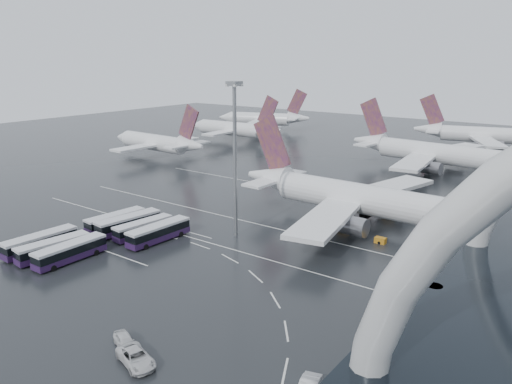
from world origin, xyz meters
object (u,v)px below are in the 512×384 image
Objects in this scene: bus_row_near_a at (115,220)px; bus_row_far_b at (53,248)px; airliner_main at (365,200)px; bus_row_near_c at (143,228)px; jet_remote_mid at (236,129)px; gse_cart_belly_e at (388,214)px; bus_row_far_a at (40,242)px; van_curve_a at (136,358)px; airliner_gate_b at (438,154)px; jet_remote_west at (159,143)px; jet_remote_far at (265,119)px; bus_row_near_b at (128,223)px; gse_cart_belly_a at (380,240)px; gse_cart_belly_b at (441,226)px; airliner_gate_c at (488,135)px; gse_cart_belly_d at (466,240)px; bus_row_far_c at (70,251)px; gse_cart_belly_c at (343,229)px; floodlight_mast at (235,142)px; bus_row_near_d at (159,232)px.

bus_row_near_a is 16.32m from bus_row_far_b.
bus_row_near_c is (-31.38, -31.35, -3.59)m from airliner_main.
jet_remote_mid is 106.45m from gse_cart_belly_e.
bus_row_far_a is 2.18× the size of van_curve_a.
airliner_gate_b reaches higher than jet_remote_west.
airliner_gate_b is at bearing -16.85° from bus_row_far_a.
airliner_gate_b is 97.91m from bus_row_near_a.
bus_row_near_b is (61.14, -132.36, -3.17)m from jet_remote_far.
bus_row_near_b is 6.65× the size of gse_cart_belly_a.
bus_row_near_c is at bearing -139.21° from gse_cart_belly_b.
airliner_gate_c is 9.04× the size of van_curve_a.
gse_cart_belly_a is 16.28m from gse_cart_belly_e.
airliner_gate_c reaches higher than jet_remote_west.
bus_row_far_a is at bearing 95.38° from bus_row_far_b.
jet_remote_far reaches higher than bus_row_near_b.
gse_cart_belly_e is (-4.74, 15.57, 0.11)m from gse_cart_belly_a.
bus_row_near_a is 5.13× the size of gse_cart_belly_d.
gse_cart_belly_b is (13.59, 67.27, -0.31)m from van_curve_a.
gse_cart_belly_e is (37.74, 39.17, -1.14)m from bus_row_near_b.
bus_row_far_a is 1.03× the size of bus_row_far_c.
bus_row_far_b is at bearing -124.43° from gse_cart_belly_e.
airliner_gate_c is at bearing -10.61° from bus_row_near_a.
jet_remote_far is 3.39× the size of bus_row_far_b.
bus_row_near_a is at bearing -145.70° from gse_cart_belly_c.
bus_row_near_a is at bearing -153.66° from floodlight_mast.
van_curve_a is at bearing -134.21° from bus_row_near_d.
floodlight_mast is (69.77, -45.17, 13.49)m from jet_remote_west.
jet_remote_west reaches higher than bus_row_far_a.
gse_cart_belly_b is at bearing -44.64° from bus_row_near_b.
airliner_gate_b is at bearing 137.30° from jet_remote_far.
van_curve_a is (35.62, -12.27, -0.85)m from bus_row_far_b.
gse_cart_belly_d is (6.24, -6.08, 0.14)m from gse_cart_belly_b.
floodlight_mast is at bearing -52.81° from bus_row_near_b.
bus_row_far_c is (-31.89, -46.91, -3.50)m from airliner_main.
airliner_gate_c is 26.85× the size of gse_cart_belly_a.
gse_cart_belly_e is (42.11, 55.24, -1.11)m from bus_row_far_a.
gse_cart_belly_d is (36.79, 22.02, -17.70)m from floodlight_mast.
bus_row_near_b is 1.06× the size of bus_row_far_c.
bus_row_near_a is 5.19× the size of gse_cart_belly_e.
bus_row_near_b is at bearing 97.83° from bus_row_near_c.
jet_remote_west is 82.08m from bus_row_near_d.
airliner_gate_b is 54.84m from gse_cart_belly_b.
airliner_main is 1.42× the size of jet_remote_west.
jet_remote_mid is at bearing 30.72° from bus_row_near_a.
airliner_gate_b is 24.25× the size of gse_cart_belly_e.
jet_remote_west is 88.42m from bus_row_far_b.
jet_remote_far reaches higher than bus_row_near_d.
floodlight_mast is at bearing -128.16° from airliner_main.
gse_cart_belly_b is at bearing 42.60° from floodlight_mast.
jet_remote_mid is (-86.55, 66.29, -0.29)m from airliner_main.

